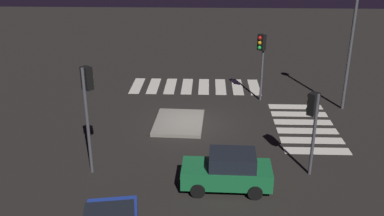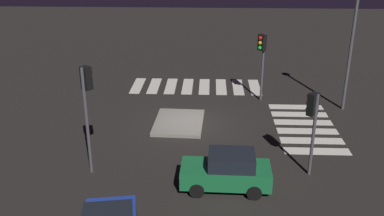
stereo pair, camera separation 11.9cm
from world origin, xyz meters
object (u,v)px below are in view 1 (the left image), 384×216
at_px(traffic_light_east, 262,51).
at_px(traffic_light_west, 88,94).
at_px(traffic_island, 179,123).
at_px(car_green, 228,171).
at_px(traffic_light_south, 313,114).
at_px(street_lamp, 353,26).

relative_size(traffic_light_east, traffic_light_west, 0.88).
distance_m(traffic_island, traffic_light_west, 7.16).
relative_size(car_green, traffic_light_east, 0.89).
bearing_deg(traffic_light_west, traffic_light_south, -49.91).
height_order(traffic_island, car_green, car_green).
bearing_deg(car_green, traffic_light_west, -9.81).
distance_m(traffic_island, traffic_light_east, 6.87).
bearing_deg(traffic_light_west, street_lamp, -20.10).
bearing_deg(traffic_island, car_green, -159.12).
bearing_deg(traffic_light_east, traffic_light_west, 3.90).
relative_size(car_green, traffic_light_west, 0.78).
xyz_separation_m(traffic_island, car_green, (-6.36, -2.43, 0.70)).
distance_m(traffic_light_south, street_lamp, 8.76).
bearing_deg(traffic_light_south, traffic_island, 3.23).
distance_m(car_green, street_lamp, 12.28).
bearing_deg(street_lamp, traffic_light_east, 76.42).
xyz_separation_m(traffic_light_east, traffic_light_west, (-9.02, 8.20, 0.43)).
bearing_deg(traffic_light_south, traffic_light_east, -39.12).
bearing_deg(car_green, traffic_island, -67.70).
xyz_separation_m(traffic_island, traffic_light_west, (-5.20, 3.41, 3.53)).
bearing_deg(traffic_island, traffic_light_south, -130.07).
relative_size(traffic_island, street_lamp, 0.50).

